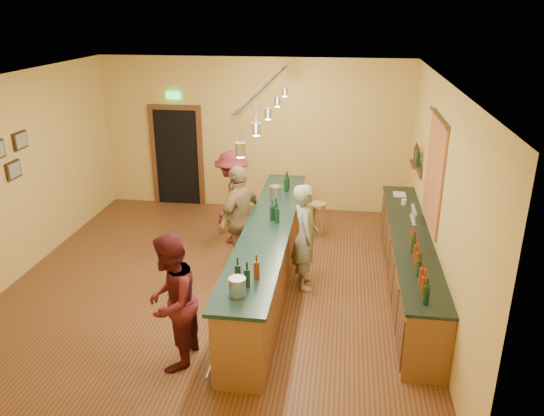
# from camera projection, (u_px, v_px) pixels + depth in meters

# --- Properties ---
(floor) EXTENTS (7.00, 7.00, 0.00)m
(floor) POSITION_uv_depth(u_px,v_px,m) (218.00, 283.00, 8.50)
(floor) COLOR #5A2919
(floor) RESTS_ON ground
(ceiling) EXTENTS (6.50, 7.00, 0.02)m
(ceiling) POSITION_uv_depth(u_px,v_px,m) (210.00, 79.00, 7.35)
(ceiling) COLOR silver
(ceiling) RESTS_ON wall_back
(wall_back) EXTENTS (6.50, 0.02, 3.20)m
(wall_back) POSITION_uv_depth(u_px,v_px,m) (254.00, 135.00, 11.16)
(wall_back) COLOR #D8B551
(wall_back) RESTS_ON floor
(wall_front) EXTENTS (6.50, 0.02, 3.20)m
(wall_front) POSITION_uv_depth(u_px,v_px,m) (120.00, 315.00, 4.69)
(wall_front) COLOR #D8B551
(wall_front) RESTS_ON floor
(wall_left) EXTENTS (0.02, 7.00, 3.20)m
(wall_left) POSITION_uv_depth(u_px,v_px,m) (13.00, 179.00, 8.35)
(wall_left) COLOR #D8B551
(wall_left) RESTS_ON floor
(wall_right) EXTENTS (0.02, 7.00, 3.20)m
(wall_right) POSITION_uv_depth(u_px,v_px,m) (438.00, 199.00, 7.51)
(wall_right) COLOR #D8B551
(wall_right) RESTS_ON floor
(doorway) EXTENTS (1.15, 0.09, 2.48)m
(doorway) POSITION_uv_depth(u_px,v_px,m) (177.00, 154.00, 11.53)
(doorway) COLOR black
(doorway) RESTS_ON wall_back
(tapestry) EXTENTS (0.03, 1.40, 1.60)m
(tapestry) POSITION_uv_depth(u_px,v_px,m) (434.00, 173.00, 7.79)
(tapestry) COLOR #A23B20
(tapestry) RESTS_ON wall_right
(bottle_shelf) EXTENTS (0.17, 0.55, 0.54)m
(bottle_shelf) POSITION_uv_depth(u_px,v_px,m) (417.00, 158.00, 9.25)
(bottle_shelf) COLOR #452314
(bottle_shelf) RESTS_ON wall_right
(back_counter) EXTENTS (0.60, 4.55, 1.27)m
(back_counter) POSITION_uv_depth(u_px,v_px,m) (409.00, 262.00, 8.11)
(back_counter) COLOR brown
(back_counter) RESTS_ON floor
(tasting_bar) EXTENTS (0.73, 5.10, 1.38)m
(tasting_bar) POSITION_uv_depth(u_px,v_px,m) (268.00, 252.00, 8.18)
(tasting_bar) COLOR brown
(tasting_bar) RESTS_ON floor
(pendant_track) EXTENTS (0.11, 4.60, 0.50)m
(pendant_track) POSITION_uv_depth(u_px,v_px,m) (268.00, 96.00, 7.33)
(pendant_track) COLOR silver
(pendant_track) RESTS_ON ceiling
(bartender) EXTENTS (0.53, 0.69, 1.69)m
(bartender) POSITION_uv_depth(u_px,v_px,m) (305.00, 237.00, 8.12)
(bartender) COLOR gray
(bartender) RESTS_ON floor
(customer_a) EXTENTS (0.68, 0.86, 1.72)m
(customer_a) POSITION_uv_depth(u_px,v_px,m) (171.00, 302.00, 6.31)
(customer_a) COLOR #59191E
(customer_a) RESTS_ON floor
(customer_b) EXTENTS (0.85, 1.15, 1.81)m
(customer_b) POSITION_uv_depth(u_px,v_px,m) (240.00, 219.00, 8.64)
(customer_b) COLOR #997A51
(customer_b) RESTS_ON floor
(customer_c) EXTENTS (0.79, 1.19, 1.73)m
(customer_c) POSITION_uv_depth(u_px,v_px,m) (232.00, 197.00, 9.73)
(customer_c) COLOR #59191E
(customer_c) RESTS_ON floor
(bar_stool) EXTENTS (0.33, 0.33, 0.67)m
(bar_stool) POSITION_uv_depth(u_px,v_px,m) (317.00, 210.00, 10.04)
(bar_stool) COLOR #987144
(bar_stool) RESTS_ON floor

